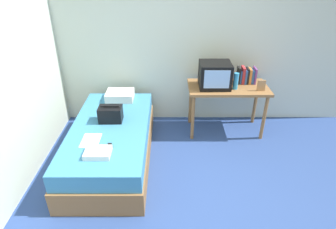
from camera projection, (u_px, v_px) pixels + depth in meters
ground_plane at (193, 204)px, 3.15m from camera, size 8.00×8.00×0.00m
wall_back at (187, 41)px, 4.26m from camera, size 5.20×0.10×2.60m
bed at (112, 143)px, 3.75m from camera, size 1.00×2.00×0.52m
desk at (228, 92)px, 4.18m from camera, size 1.16×0.60×0.75m
tv at (215, 75)px, 4.03m from camera, size 0.44×0.39×0.36m
water_bottle at (236, 81)px, 4.00m from camera, size 0.07×0.07×0.24m
book_row at (246, 76)px, 4.20m from camera, size 0.27×0.17×0.25m
picture_frame at (261, 86)px, 3.96m from camera, size 0.11×0.02×0.16m
pillow at (120, 95)px, 4.27m from camera, size 0.41×0.33×0.12m
handbag at (111, 114)px, 3.68m from camera, size 0.30×0.20×0.22m
magazine at (91, 140)px, 3.32m from camera, size 0.21×0.29×0.01m
remote_dark at (109, 148)px, 3.19m from camera, size 0.04×0.16×0.02m
folded_towel at (98, 153)px, 3.08m from camera, size 0.28×0.22×0.06m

